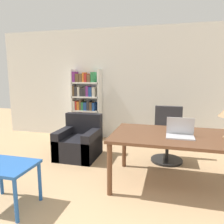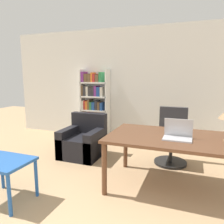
% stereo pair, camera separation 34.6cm
% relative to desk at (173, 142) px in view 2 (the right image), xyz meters
% --- Properties ---
extents(wall_back, '(8.00, 0.06, 2.70)m').
position_rel_desk_xyz_m(wall_back, '(-0.47, 2.14, 0.67)').
color(wall_back, white).
rests_on(wall_back, ground_plane).
extents(desk, '(1.78, 1.08, 0.76)m').
position_rel_desk_xyz_m(desk, '(0.00, 0.00, 0.00)').
color(desk, brown).
rests_on(desk, ground_plane).
extents(laptop, '(0.37, 0.25, 0.26)m').
position_rel_desk_xyz_m(laptop, '(0.06, -0.09, 0.14)').
color(laptop, '#B2B2B7').
rests_on(laptop, desk).
extents(office_chair, '(0.58, 0.58, 1.01)m').
position_rel_desk_xyz_m(office_chair, '(-0.11, 0.99, -0.25)').
color(office_chair, black).
rests_on(office_chair, ground_plane).
extents(side_table_blue, '(0.66, 0.52, 0.55)m').
position_rel_desk_xyz_m(side_table_blue, '(-1.95, -1.06, -0.22)').
color(side_table_blue, '#2356A3').
rests_on(side_table_blue, ground_plane).
extents(armchair, '(0.75, 0.78, 0.82)m').
position_rel_desk_xyz_m(armchair, '(-1.78, 0.71, -0.41)').
color(armchair, black).
rests_on(armchair, ground_plane).
extents(bookshelf, '(0.73, 0.28, 1.73)m').
position_rel_desk_xyz_m(bookshelf, '(-2.13, 1.95, 0.16)').
color(bookshelf, white).
rests_on(bookshelf, ground_plane).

